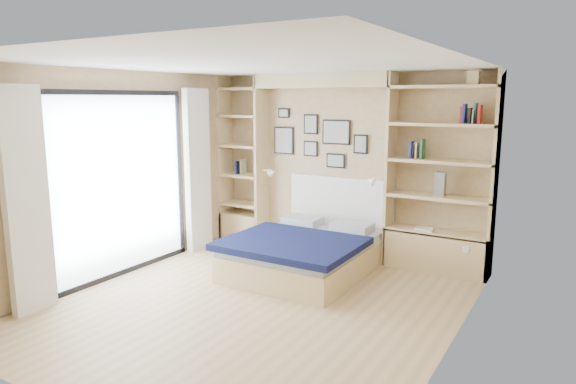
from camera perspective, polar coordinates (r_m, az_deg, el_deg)
The scene contains 8 objects.
ground at distance 5.61m, azimuth -3.48°, elevation -12.32°, with size 4.50×4.50×0.00m, color tan.
room_shell at distance 6.76m, azimuth 0.93°, elevation 1.13°, with size 4.50×4.50×4.50m.
bed at distance 6.51m, azimuth 1.91°, elevation -6.61°, with size 1.58×2.03×1.07m.
photo_gallery at distance 7.34m, azimuth 3.22°, elevation 5.99°, with size 1.48×0.02×0.82m.
reading_lamps at distance 7.13m, azimuth 3.44°, elevation 1.79°, with size 1.92×0.12×0.15m.
shelf_decor at distance 6.62m, azimuth 14.61°, elevation 5.98°, with size 3.52×0.23×2.03m.
deck at distance 8.09m, azimuth -25.25°, elevation -6.16°, with size 3.20×4.00×0.05m, color #705F52.
deck_chair at distance 7.50m, azimuth -23.73°, elevation -4.77°, with size 0.59×0.76×0.67m.
Camera 1 is at (2.92, -4.28, 2.16)m, focal length 32.00 mm.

